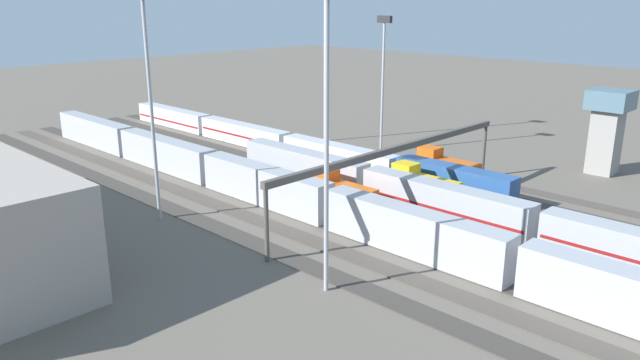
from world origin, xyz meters
The scene contains 22 objects.
ground_plane centered at (0.00, 0.00, 0.00)m, with size 400.00×400.00×0.00m, color #60594F.
track_bed_0 centered at (0.00, -20.00, 0.06)m, with size 140.00×2.80×0.12m, color #4C443D.
track_bed_1 centered at (0.00, -15.00, 0.06)m, with size 140.00×2.80×0.12m, color #3D3833.
track_bed_2 centered at (0.00, -10.00, 0.06)m, with size 140.00×2.80×0.12m, color #3D3833.
track_bed_3 centered at (0.00, -5.00, 0.06)m, with size 140.00×2.80×0.12m, color #3D3833.
track_bed_4 centered at (0.00, 0.00, 0.06)m, with size 140.00×2.80×0.12m, color #4C443D.
track_bed_5 centered at (0.00, 5.00, 0.06)m, with size 140.00×2.80×0.12m, color #3D3833.
track_bed_6 centered at (0.00, 10.00, 0.06)m, with size 140.00×2.80×0.12m, color #3D3833.
track_bed_7 centered at (0.00, 15.00, 0.06)m, with size 140.00×2.80×0.12m, color #4C443D.
track_bed_8 centered at (0.00, 20.00, 0.06)m, with size 140.00×2.80×0.12m, color #3D3833.
train_on_track_6 centered at (-1.54, 10.00, 2.62)m, with size 119.80×3.00×5.00m.
train_on_track_1 centered at (-13.59, -15.00, 2.16)m, with size 10.00×3.00×5.00m.
train_on_track_2 centered at (17.64, -10.00, 2.06)m, with size 90.60×3.06×4.40m.
train_on_track_5 centered at (-10.67, 5.00, 2.16)m, with size 10.00×3.00×5.00m.
train_on_track_4 centered at (-23.11, 0.00, 2.60)m, with size 71.40×3.06×5.00m.
train_on_track_3 centered at (-16.46, -5.00, 2.16)m, with size 10.00×3.00×5.00m.
light_mast_0 centered at (5.73, -23.99, 15.48)m, with size 2.80×0.70×23.83m.
light_mast_1 centered at (3.35, 23.18, 17.63)m, with size 2.80×0.70×27.75m.
light_mast_2 centered at (18.76, -22.85, 20.30)m, with size 2.80×0.70×32.69m.
light_mast_3 centered at (-24.94, 22.58, 17.71)m, with size 2.80×0.70×27.89m.
signal_gantry centered at (-15.92, 0.00, 7.80)m, with size 0.70×45.00×8.80m.
control_tower centered at (-28.41, -37.18, 7.75)m, with size 6.00×6.00×13.23m.
Camera 1 is at (-61.01, 60.49, 26.66)m, focal length 34.07 mm.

